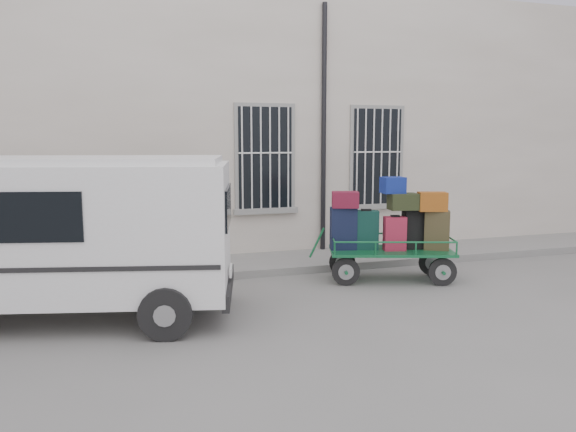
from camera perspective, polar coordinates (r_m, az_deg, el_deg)
The scene contains 5 objects.
ground at distance 9.99m, azimuth 4.58°, elevation -7.65°, with size 80.00×80.00×0.00m, color slate.
building at distance 14.86m, azimuth -3.50°, elevation 9.13°, with size 24.00×5.15×6.00m.
sidewalk at distance 11.97m, azimuth 0.56°, elevation -4.64°, with size 24.00×1.70×0.15m, color gray.
luggage_cart at distance 10.72m, azimuth 10.49°, elevation -1.44°, with size 2.72×1.70×1.96m.
van at distance 8.81m, azimuth -21.55°, elevation -1.12°, with size 5.10×3.08×2.41m.
Camera 1 is at (-3.70, -8.89, 2.67)m, focal length 35.00 mm.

